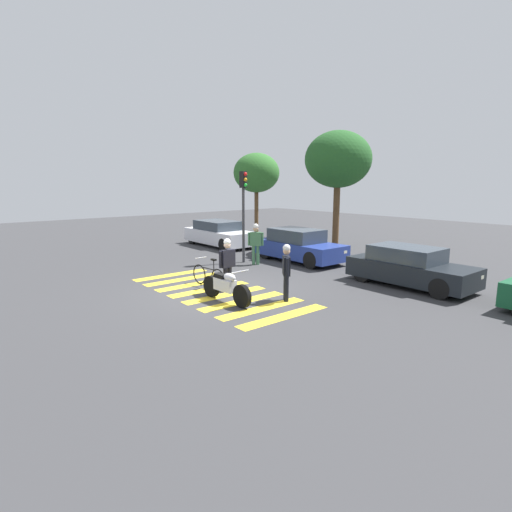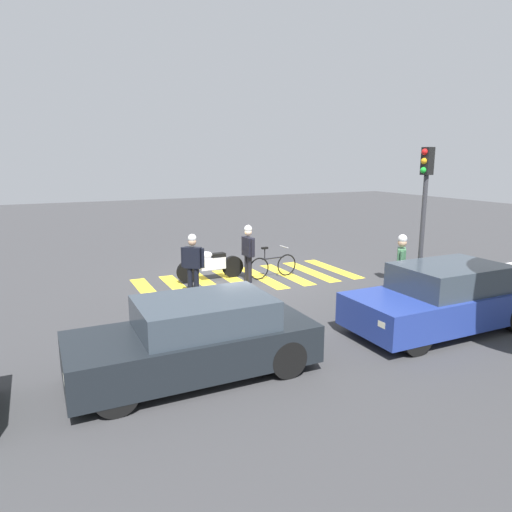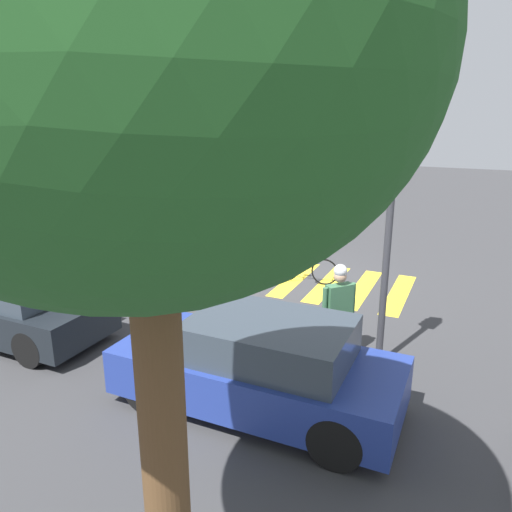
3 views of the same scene
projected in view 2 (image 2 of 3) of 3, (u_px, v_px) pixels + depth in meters
The scene contains 10 objects.
ground_plane at pixel (248, 279), 14.42m from camera, with size 60.00×60.00×0.00m, color #38383A.
police_motorcycle at pixel (211, 265), 14.24m from camera, with size 2.17×0.62×1.06m.
leaning_bicycle at pixel (273, 266), 14.52m from camera, with size 1.72×0.46×1.01m.
officer_on_foot at pixel (193, 261), 12.40m from camera, with size 0.54×0.44×1.72m.
officer_by_motorcycle at pixel (248, 250), 13.88m from camera, with size 0.23×0.66×1.75m.
pedestrian_bystander at pixel (401, 263), 11.99m from camera, with size 0.47×0.53×1.78m.
crosswalk_stripes at pixel (248, 279), 14.42m from camera, with size 6.75×2.98×0.01m.
car_blue_hatchback at pixel (443, 299), 10.04m from camera, with size 4.24×1.80×1.45m.
car_black_suv at pixel (196, 339), 7.92m from camera, with size 4.19×1.73×1.36m.
traffic_light_pole at pixel (424, 198), 12.03m from camera, with size 0.34×0.26×3.97m.
Camera 2 is at (5.81, 12.70, 3.68)m, focal length 32.46 mm.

